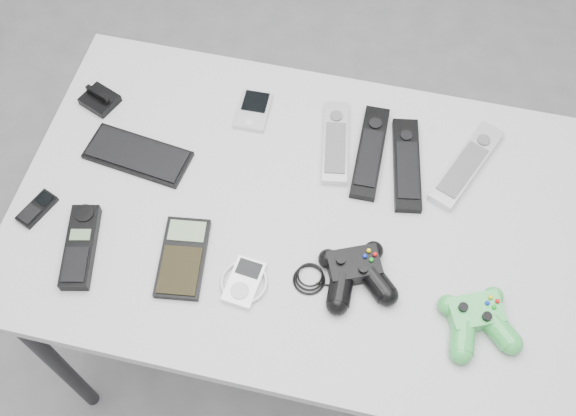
% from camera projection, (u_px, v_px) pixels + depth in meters
% --- Properties ---
extents(floor, '(3.50, 3.50, 0.00)m').
position_uv_depth(floor, '(320.00, 330.00, 2.10)').
color(floor, slate).
rests_on(floor, ground).
extents(desk, '(1.18, 0.76, 0.79)m').
position_uv_depth(desk, '(295.00, 226.00, 1.47)').
color(desk, '#A2A2A5').
rests_on(desk, floor).
extents(pda_keyboard, '(0.24, 0.13, 0.01)m').
position_uv_depth(pda_keyboard, '(138.00, 155.00, 1.47)').
color(pda_keyboard, black).
rests_on(pda_keyboard, desk).
extents(dock_bracket, '(0.09, 0.09, 0.04)m').
position_uv_depth(dock_bracket, '(99.00, 97.00, 1.53)').
color(dock_bracket, black).
rests_on(dock_bracket, desk).
extents(pda, '(0.07, 0.11, 0.02)m').
position_uv_depth(pda, '(253.00, 110.00, 1.53)').
color(pda, '#B6B6BD').
rests_on(pda, desk).
extents(remote_silver_a, '(0.09, 0.22, 0.02)m').
position_uv_depth(remote_silver_a, '(335.00, 142.00, 1.48)').
color(remote_silver_a, '#B6B6BD').
rests_on(remote_silver_a, desk).
extents(remote_black_a, '(0.06, 0.24, 0.02)m').
position_uv_depth(remote_black_a, '(370.00, 152.00, 1.47)').
color(remote_black_a, black).
rests_on(remote_black_a, desk).
extents(remote_black_b, '(0.09, 0.24, 0.02)m').
position_uv_depth(remote_black_b, '(407.00, 164.00, 1.45)').
color(remote_black_b, black).
rests_on(remote_black_b, desk).
extents(remote_silver_b, '(0.15, 0.24, 0.02)m').
position_uv_depth(remote_silver_b, '(467.00, 165.00, 1.45)').
color(remote_silver_b, '#BBBAC2').
rests_on(remote_silver_b, desk).
extents(mobile_phone, '(0.07, 0.10, 0.01)m').
position_uv_depth(mobile_phone, '(37.00, 209.00, 1.40)').
color(mobile_phone, black).
rests_on(mobile_phone, desk).
extents(cordless_handset, '(0.10, 0.19, 0.03)m').
position_uv_depth(cordless_handset, '(80.00, 246.00, 1.35)').
color(cordless_handset, black).
rests_on(cordless_handset, desk).
extents(calculator, '(0.11, 0.19, 0.02)m').
position_uv_depth(calculator, '(183.00, 258.00, 1.34)').
color(calculator, black).
rests_on(calculator, desk).
extents(mp3_player, '(0.10, 0.11, 0.02)m').
position_uv_depth(mp3_player, '(244.00, 282.00, 1.32)').
color(mp3_player, white).
rests_on(mp3_player, desk).
extents(controller_black, '(0.28, 0.24, 0.05)m').
position_uv_depth(controller_black, '(356.00, 272.00, 1.31)').
color(controller_black, black).
rests_on(controller_black, desk).
extents(controller_green, '(0.19, 0.19, 0.05)m').
position_uv_depth(controller_green, '(478.00, 319.00, 1.26)').
color(controller_green, '#227D3D').
rests_on(controller_green, desk).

